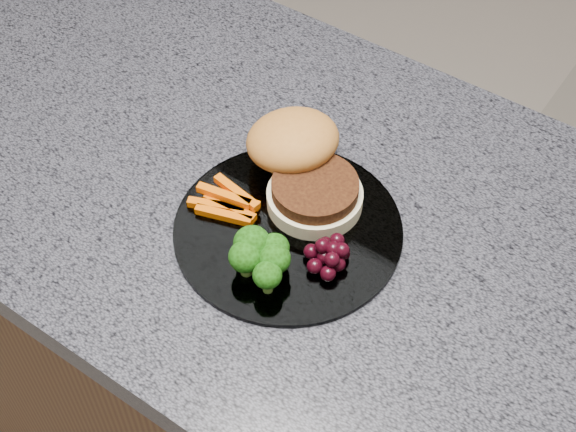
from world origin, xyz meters
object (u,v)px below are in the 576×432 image
object	(u,v)px
island_cabinet	(276,376)
burger	(300,162)
plate	(288,229)
grape_bunch	(329,255)

from	to	relation	value
island_cabinet	burger	world-z (taller)	burger
plate	burger	bearing A→B (deg)	114.46
plate	grape_bunch	world-z (taller)	grape_bunch
burger	grape_bunch	bearing A→B (deg)	-20.04
island_cabinet	grape_bunch	bearing A→B (deg)	-26.82
island_cabinet	grape_bunch	distance (m)	0.51
island_cabinet	plate	distance (m)	0.48
island_cabinet	burger	bearing A→B (deg)	45.87
island_cabinet	burger	distance (m)	0.50
island_cabinet	plate	xyz separation A→B (m)	(0.06, -0.05, 0.47)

